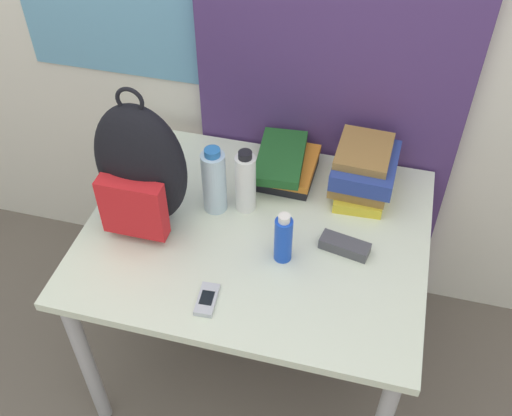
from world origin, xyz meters
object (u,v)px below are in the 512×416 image
water_bottle (214,181)px  sports_bottle (246,182)px  sunscreen_bottle (283,239)px  cell_phone (207,300)px  backpack (140,170)px  book_stack_left (284,165)px  book_stack_center (363,170)px  sunglasses_case (345,246)px

water_bottle → sports_bottle: water_bottle is taller
sunscreen_bottle → cell_phone: 0.28m
backpack → cell_phone: bearing=-43.2°
sports_bottle → backpack: bearing=-155.1°
book_stack_left → sunscreen_bottle: sunscreen_bottle is taller
book_stack_center → sunglasses_case: (-0.01, -0.28, -0.07)m
book_stack_center → sports_bottle: sports_bottle is taller
backpack → water_bottle: (0.19, 0.11, -0.09)m
book_stack_center → sunglasses_case: book_stack_center is taller
book_stack_center → water_bottle: water_bottle is taller
sunscreen_bottle → sunglasses_case: bearing=23.2°
cell_phone → sunglasses_case: (0.34, 0.29, 0.01)m
book_stack_center → book_stack_left: bearing=178.4°
sunscreen_bottle → cell_phone: sunscreen_bottle is taller
book_stack_left → sunglasses_case: (0.25, -0.29, -0.03)m
book_stack_left → water_bottle: water_bottle is taller
water_bottle → cell_phone: water_bottle is taller
book_stack_left → sunglasses_case: size_ratio=1.82×
sports_bottle → book_stack_left: bearing=65.8°
book_stack_left → sports_bottle: (-0.08, -0.19, 0.06)m
book_stack_center → sunglasses_case: size_ratio=1.66×
book_stack_center → sports_bottle: size_ratio=1.15×
backpack → book_stack_left: size_ratio=1.70×
backpack → water_bottle: backpack is taller
book_stack_left → sunscreen_bottle: bearing=-77.8°
book_stack_left → sports_bottle: 0.21m
book_stack_left → cell_phone: bearing=-98.7°
backpack → sunscreen_bottle: (0.45, -0.05, -0.13)m
backpack → sports_bottle: (0.28, 0.13, -0.10)m
backpack → sunscreen_bottle: 0.47m
backpack → cell_phone: 0.43m
sunscreen_bottle → cell_phone: bearing=-128.4°
book_stack_left → water_bottle: (-0.18, -0.21, 0.07)m
sunglasses_case → book_stack_center: bearing=87.5°
book_stack_left → sunglasses_case: book_stack_left is taller
water_bottle → sports_bottle: bearing=15.1°
book_stack_center → cell_phone: (-0.36, -0.57, -0.08)m
book_stack_center → sunscreen_bottle: bearing=-117.6°
sunglasses_case → backpack: bearing=-177.6°
sports_bottle → sunglasses_case: size_ratio=1.45×
cell_phone → sunscreen_bottle: bearing=51.6°
water_bottle → book_stack_center: bearing=24.5°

